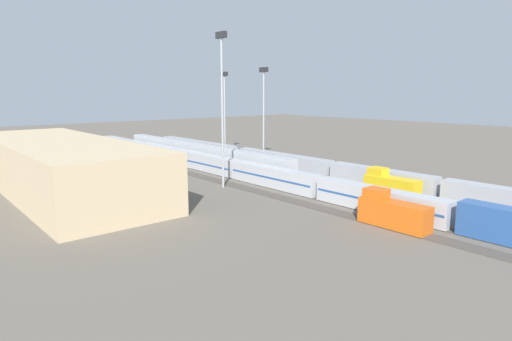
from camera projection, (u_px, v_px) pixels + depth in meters
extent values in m
plane|color=#60594F|center=(260.00, 177.00, 95.61)|extent=(400.00, 400.00, 0.00)
cube|color=#3D3833|center=(292.00, 171.00, 102.00)|extent=(140.00, 2.80, 0.12)
cube|color=#3D3833|center=(276.00, 174.00, 98.80)|extent=(140.00, 2.80, 0.12)
cube|color=#3D3833|center=(260.00, 176.00, 95.60)|extent=(140.00, 2.80, 0.12)
cube|color=#4C443D|center=(243.00, 179.00, 92.40)|extent=(140.00, 2.80, 0.12)
cube|color=#4C443D|center=(224.00, 182.00, 89.20)|extent=(140.00, 2.80, 0.12)
cube|color=#B7BABF|center=(257.00, 165.00, 96.06)|extent=(23.00, 3.00, 5.00)
cube|color=#B7BABF|center=(198.00, 153.00, 114.14)|extent=(23.00, 3.00, 5.00)
cube|color=#B7BABF|center=(155.00, 145.00, 132.22)|extent=(23.00, 3.00, 5.00)
cube|color=gold|center=(392.00, 187.00, 76.06)|extent=(10.00, 3.00, 3.60)
cube|color=gold|center=(378.00, 171.00, 77.85)|extent=(3.00, 2.70, 1.40)
cube|color=#B7BABF|center=(379.00, 200.00, 66.70)|extent=(23.00, 3.00, 3.80)
cube|color=#285193|center=(379.00, 200.00, 66.68)|extent=(22.40, 3.06, 0.36)
cube|color=#B7BABF|center=(273.00, 177.00, 84.78)|extent=(23.00, 3.00, 3.80)
cube|color=#285193|center=(273.00, 177.00, 84.76)|extent=(22.40, 3.06, 0.36)
cube|color=#B7BABF|center=(205.00, 162.00, 102.86)|extent=(23.00, 3.00, 3.80)
cube|color=#285193|center=(205.00, 163.00, 102.87)|extent=(22.40, 3.06, 0.36)
cube|color=#B7BABF|center=(157.00, 152.00, 120.94)|extent=(23.00, 3.00, 3.80)
cube|color=#285193|center=(157.00, 153.00, 121.02)|extent=(22.40, 3.06, 0.36)
cube|color=#B7BABF|center=(122.00, 144.00, 139.02)|extent=(23.00, 3.00, 3.80)
cube|color=#285193|center=(122.00, 144.00, 138.99)|extent=(22.40, 3.06, 0.36)
cube|color=#D85914|center=(394.00, 214.00, 59.20)|extent=(10.00, 3.00, 3.60)
cube|color=#D85914|center=(376.00, 193.00, 60.99)|extent=(3.00, 2.70, 1.40)
cube|color=#A8AAB2|center=(381.00, 179.00, 83.44)|extent=(23.00, 3.00, 3.80)
cube|color=#A8AAB2|center=(292.00, 163.00, 101.52)|extent=(23.00, 3.00, 3.80)
cube|color=#A8AAB2|center=(231.00, 153.00, 119.60)|extent=(23.00, 3.00, 3.80)
cube|color=#A8AAB2|center=(185.00, 145.00, 137.68)|extent=(23.00, 3.00, 3.80)
cylinder|color=#9EA0A5|center=(264.00, 119.00, 110.46)|extent=(0.44, 0.44, 23.70)
cube|color=#262628|center=(264.00, 70.00, 108.22)|extent=(2.80, 0.70, 1.20)
cylinder|color=#9EA0A5|center=(222.00, 115.00, 82.40)|extent=(0.44, 0.44, 28.58)
cube|color=#262628|center=(221.00, 35.00, 79.73)|extent=(2.80, 0.70, 1.20)
cylinder|color=#9EA0A5|center=(225.00, 116.00, 125.91)|extent=(0.44, 0.44, 23.31)
cube|color=#262628|center=(224.00, 74.00, 123.71)|extent=(2.80, 0.70, 1.20)
cube|color=tan|center=(61.00, 166.00, 80.71)|extent=(59.91, 18.90, 9.75)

